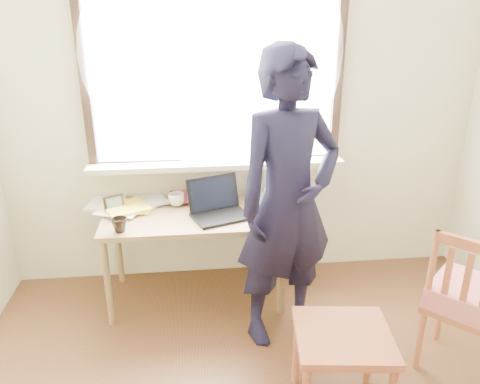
{
  "coord_description": "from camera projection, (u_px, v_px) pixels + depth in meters",
  "views": [
    {
      "loc": [
        -0.39,
        -1.34,
        1.98
      ],
      "look_at": [
        -0.14,
        0.95,
        1.08
      ],
      "focal_mm": 35.0,
      "sensor_mm": 36.0,
      "label": 1
    }
  ],
  "objects": [
    {
      "name": "person",
      "position": [
        288.0,
        202.0,
        2.77
      ],
      "size": [
        0.77,
        0.63,
        1.83
      ],
      "primitive_type": "imported",
      "rotation": [
        0.0,
        0.0,
        0.33
      ],
      "color": "black",
      "rests_on": "ground"
    },
    {
      "name": "laptop",
      "position": [
        218.0,
        207.0,
        3.19
      ],
      "size": [
        0.45,
        0.41,
        0.25
      ],
      "color": "black",
      "rests_on": "desk"
    },
    {
      "name": "mug_dark",
      "position": [
        119.0,
        225.0,
        2.96
      ],
      "size": [
        0.12,
        0.12,
        0.09
      ],
      "primitive_type": "imported",
      "rotation": [
        0.0,
        0.0,
        -0.29
      ],
      "color": "black",
      "rests_on": "desk"
    },
    {
      "name": "desk_clutter",
      "position": [
        133.0,
        204.0,
        3.35
      ],
      "size": [
        0.66,
        0.46,
        0.03
      ],
      "color": "white",
      "rests_on": "desk"
    },
    {
      "name": "mouse",
      "position": [
        266.0,
        215.0,
        3.18
      ],
      "size": [
        0.09,
        0.06,
        0.03
      ],
      "primitive_type": "ellipsoid",
      "color": "black",
      "rests_on": "desk"
    },
    {
      "name": "side_chair",
      "position": [
        469.0,
        299.0,
        2.61
      ],
      "size": [
        0.58,
        0.58,
        0.9
      ],
      "color": "#A05534",
      "rests_on": "ground"
    },
    {
      "name": "work_chair",
      "position": [
        343.0,
        345.0,
        2.35
      ],
      "size": [
        0.52,
        0.5,
        0.48
      ],
      "color": "#A05534",
      "rests_on": "ground"
    },
    {
      "name": "room_shell",
      "position": [
        298.0,
        118.0,
        1.59
      ],
      "size": [
        3.52,
        4.02,
        2.61
      ],
      "color": "beige",
      "rests_on": "ground"
    },
    {
      "name": "book_a",
      "position": [
        139.0,
        203.0,
        3.38
      ],
      "size": [
        0.28,
        0.32,
        0.02
      ],
      "primitive_type": "imported",
      "rotation": [
        0.0,
        0.0,
        0.4
      ],
      "color": "white",
      "rests_on": "desk"
    },
    {
      "name": "book_b",
      "position": [
        249.0,
        197.0,
        3.5
      ],
      "size": [
        0.23,
        0.26,
        0.02
      ],
      "primitive_type": "imported",
      "rotation": [
        0.0,
        0.0,
        -0.41
      ],
      "color": "white",
      "rests_on": "desk"
    },
    {
      "name": "desk",
      "position": [
        194.0,
        223.0,
        3.25
      ],
      "size": [
        1.24,
        0.62,
        0.66
      ],
      "color": "olive",
      "rests_on": "ground"
    },
    {
      "name": "mug_white",
      "position": [
        177.0,
        200.0,
        3.35
      ],
      "size": [
        0.17,
        0.17,
        0.09
      ],
      "primitive_type": "imported",
      "rotation": [
        0.0,
        0.0,
        0.84
      ],
      "color": "white",
      "rests_on": "desk"
    },
    {
      "name": "picture_frame",
      "position": [
        114.0,
        205.0,
        3.24
      ],
      "size": [
        0.13,
        0.08,
        0.11
      ],
      "color": "black",
      "rests_on": "desk"
    }
  ]
}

